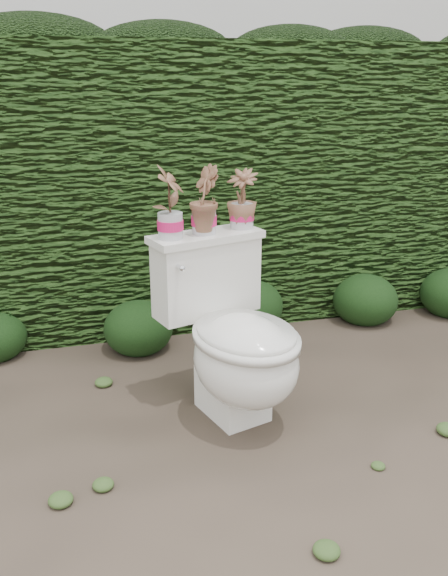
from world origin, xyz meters
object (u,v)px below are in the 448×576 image
object	(u,v)px
toilet	(235,341)
potted_plant_center	(204,202)
potted_plant_left	(170,204)
potted_plant_right	(242,201)

from	to	relation	value
toilet	potted_plant_center	world-z (taller)	potted_plant_center
potted_plant_left	toilet	bearing A→B (deg)	-97.66
potted_plant_left	potted_plant_right	size ratio (longest dim) A/B	1.17
potted_plant_right	toilet	bearing A→B (deg)	-74.50
potted_plant_right	potted_plant_left	bearing A→B (deg)	-126.95
potted_plant_left	potted_plant_center	distance (m)	0.16
toilet	potted_plant_center	distance (m)	0.61
potted_plant_center	potted_plant_right	bearing A→B (deg)	-61.84
toilet	potted_plant_right	bearing A→B (deg)	52.45
toilet	potted_plant_left	xyz separation A→B (m)	(-0.23, 0.18, 0.57)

